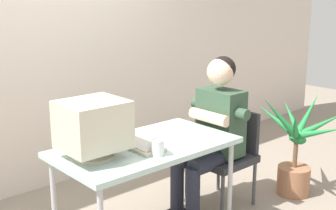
{
  "coord_description": "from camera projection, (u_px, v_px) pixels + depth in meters",
  "views": [
    {
      "loc": [
        -1.85,
        -2.31,
        1.76
      ],
      "look_at": [
        0.21,
        0.0,
        0.98
      ],
      "focal_mm": 47.64,
      "sensor_mm": 36.0,
      "label": 1
    }
  ],
  "objects": [
    {
      "name": "office_chair",
      "position": [
        226.0,
        151.0,
        3.77
      ],
      "size": [
        0.47,
        0.47,
        0.8
      ],
      "color": "#4C4C51",
      "rests_on": "ground_plane"
    },
    {
      "name": "person_seated",
      "position": [
        212.0,
        128.0,
        3.6
      ],
      "size": [
        0.69,
        0.57,
        1.28
      ],
      "color": "#334C38",
      "rests_on": "ground_plane"
    },
    {
      "name": "desk_mug",
      "position": [
        157.0,
        148.0,
        2.89
      ],
      "size": [
        0.09,
        0.1,
        0.11
      ],
      "color": "white",
      "rests_on": "desk"
    },
    {
      "name": "desk",
      "position": [
        146.0,
        152.0,
        3.13
      ],
      "size": [
        1.28,
        0.7,
        0.73
      ],
      "color": "#B7B7BC",
      "rests_on": "ground_plane"
    },
    {
      "name": "potted_plant",
      "position": [
        296.0,
        151.0,
        3.95
      ],
      "size": [
        0.74,
        0.89,
        0.93
      ],
      "color": "#9E6647",
      "rests_on": "ground_plane"
    },
    {
      "name": "crt_monitor",
      "position": [
        93.0,
        126.0,
        2.82
      ],
      "size": [
        0.41,
        0.36,
        0.37
      ],
      "color": "beige",
      "rests_on": "desk"
    },
    {
      "name": "wall_back",
      "position": [
        75.0,
        22.0,
        4.14
      ],
      "size": [
        8.0,
        0.1,
        3.0
      ],
      "primitive_type": "cube",
      "color": "beige",
      "rests_on": "ground_plane"
    },
    {
      "name": "keyboard",
      "position": [
        136.0,
        144.0,
        3.08
      ],
      "size": [
        0.19,
        0.47,
        0.03
      ],
      "color": "beige",
      "rests_on": "desk"
    }
  ]
}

